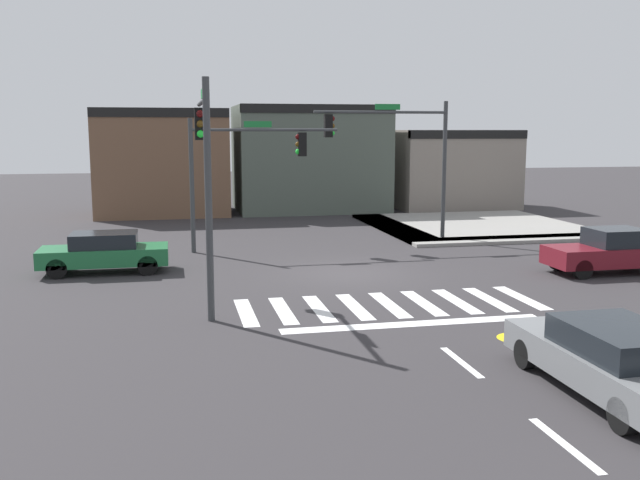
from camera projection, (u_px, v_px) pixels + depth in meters
name	position (u px, v px, depth m)	size (l,w,h in m)	color
ground_plane	(349.00, 273.00, 23.94)	(120.00, 120.00, 0.00)	#302D30
crosswalk_near	(389.00, 305.00, 19.59)	(8.43, 2.93, 0.01)	silver
lane_markings	(560.00, 391.00, 13.13)	(6.80, 18.75, 0.01)	white
bike_detector_marking	(516.00, 338.00, 16.45)	(0.92, 0.92, 0.01)	yellow
curb_corner_northeast	(468.00, 227.00, 34.77)	(10.00, 10.60, 0.15)	gray
storefront_row	(299.00, 162.00, 42.11)	(24.98, 6.47, 6.24)	brown
traffic_signal_southwest	(204.00, 156.00, 18.86)	(0.32, 4.26, 6.11)	#383A3D
traffic_signal_northeast	(396.00, 145.00, 29.90)	(5.88, 0.32, 6.05)	#383A3D
traffic_signal_northwest	(245.00, 159.00, 27.80)	(5.93, 0.32, 5.29)	#383A3D
car_green	(104.00, 252.00, 23.90)	(4.25, 1.71, 1.38)	#1E6638
car_maroon	(610.00, 251.00, 23.86)	(4.17, 1.72, 1.52)	maroon
car_gray	(613.00, 359.00, 12.84)	(1.90, 4.71, 1.35)	slate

